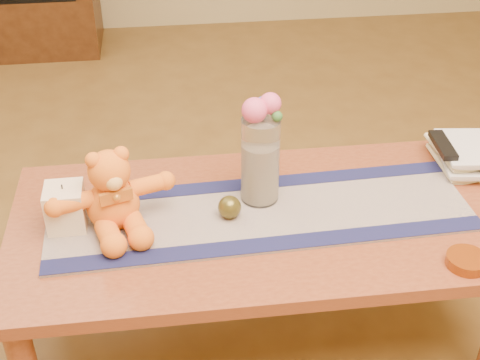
{
  "coord_description": "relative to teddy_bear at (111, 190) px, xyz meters",
  "views": [
    {
      "loc": [
        -0.24,
        -1.47,
        1.57
      ],
      "look_at": [
        -0.05,
        0.0,
        0.58
      ],
      "focal_mm": 49.11,
      "sensor_mm": 36.0,
      "label": 1
    }
  ],
  "objects": [
    {
      "name": "floor",
      "position": [
        0.4,
        -0.01,
        -0.57
      ],
      "size": [
        5.5,
        5.5,
        0.0
      ],
      "primitive_type": "plane",
      "color": "brown",
      "rests_on": "ground"
    },
    {
      "name": "bronze_ball",
      "position": [
        0.32,
        -0.01,
        -0.08
      ],
      "size": [
        0.09,
        0.09,
        0.07
      ],
      "primitive_type": "sphere",
      "rotation": [
        0.0,
        0.0,
        0.42
      ],
      "color": "#4D4519",
      "rests_on": "persian_runner"
    },
    {
      "name": "book_lower",
      "position": [
        1.01,
        0.17,
        -0.09
      ],
      "size": [
        0.2,
        0.25,
        0.02
      ],
      "primitive_type": "imported",
      "rotation": [
        0.0,
        0.0,
        -0.15
      ],
      "color": "#F2E9BB",
      "rests_on": "book_bottom"
    },
    {
      "name": "book_upper",
      "position": [
        1.0,
        0.18,
        -0.07
      ],
      "size": [
        0.17,
        0.23,
        0.02
      ],
      "primitive_type": "imported",
      "rotation": [
        0.0,
        0.0,
        0.04
      ],
      "color": "#F2E9BB",
      "rests_on": "book_lower"
    },
    {
      "name": "book_top",
      "position": [
        1.01,
        0.17,
        -0.05
      ],
      "size": [
        0.19,
        0.24,
        0.02
      ],
      "primitive_type": "imported",
      "rotation": [
        0.0,
        0.0,
        -0.12
      ],
      "color": "#F2E9BB",
      "rests_on": "book_upper"
    },
    {
      "name": "runner_border_far",
      "position": [
        0.4,
        0.14,
        -0.11
      ],
      "size": [
        1.2,
        0.1,
        0.0
      ],
      "primitive_type": "cube",
      "rotation": [
        0.0,
        0.0,
        0.03
      ],
      "color": "#161842",
      "rests_on": "persian_runner"
    },
    {
      "name": "potpourri_fill",
      "position": [
        0.42,
        0.07,
        -0.02
      ],
      "size": [
        0.09,
        0.09,
        0.18
      ],
      "primitive_type": "cylinder",
      "color": "beige",
      "rests_on": "glass_vase"
    },
    {
      "name": "rose_right",
      "position": [
        0.44,
        0.07,
        0.19
      ],
      "size": [
        0.06,
        0.06,
        0.06
      ],
      "primitive_type": "sphere",
      "color": "#E24F7D",
      "rests_on": "glass_vase"
    },
    {
      "name": "blue_flower_side",
      "position": [
        0.39,
        0.09,
        0.17
      ],
      "size": [
        0.04,
        0.04,
        0.04
      ],
      "primitive_type": "sphere",
      "color": "#5055AD",
      "rests_on": "glass_vase"
    },
    {
      "name": "coffee_table_top",
      "position": [
        0.4,
        -0.01,
        -0.14
      ],
      "size": [
        1.4,
        0.7,
        0.04
      ],
      "primitive_type": "cube",
      "color": "brown",
      "rests_on": "floor"
    },
    {
      "name": "blue_flower_back",
      "position": [
        0.43,
        0.1,
        0.18
      ],
      "size": [
        0.04,
        0.04,
        0.04
      ],
      "primitive_type": "sphere",
      "color": "#5055AD",
      "rests_on": "glass_vase"
    },
    {
      "name": "tv_remote",
      "position": [
        1.0,
        0.17,
        -0.04
      ],
      "size": [
        0.06,
        0.16,
        0.02
      ],
      "primitive_type": "cube",
      "rotation": [
        0.0,
        0.0,
        -0.07
      ],
      "color": "black",
      "rests_on": "book_top"
    },
    {
      "name": "leaf_sprig",
      "position": [
        0.46,
        0.05,
        0.17
      ],
      "size": [
        0.03,
        0.03,
        0.03
      ],
      "primitive_type": "sphere",
      "color": "#33662D",
      "rests_on": "glass_vase"
    },
    {
      "name": "book_bottom",
      "position": [
        1.0,
        0.18,
        -0.11
      ],
      "size": [
        0.17,
        0.23,
        0.02
      ],
      "primitive_type": "imported",
      "rotation": [
        0.0,
        0.0,
        -0.01
      ],
      "color": "#F2E9BB",
      "rests_on": "coffee_table_top"
    },
    {
      "name": "persian_runner",
      "position": [
        0.41,
        -0.0,
        -0.12
      ],
      "size": [
        1.21,
        0.39,
        0.01
      ],
      "primitive_type": "cube",
      "rotation": [
        0.0,
        0.0,
        0.03
      ],
      "color": "#221C4F",
      "rests_on": "coffee_table_top"
    },
    {
      "name": "rose_left",
      "position": [
        0.4,
        0.06,
        0.18
      ],
      "size": [
        0.07,
        0.07,
        0.07
      ],
      "primitive_type": "sphere",
      "color": "#E24F7D",
      "rests_on": "glass_vase"
    },
    {
      "name": "pillar_candle",
      "position": [
        -0.13,
        0.01,
        -0.05
      ],
      "size": [
        0.1,
        0.1,
        0.12
      ],
      "primitive_type": "cube",
      "rotation": [
        0.0,
        0.0,
        0.01
      ],
      "color": "beige",
      "rests_on": "persian_runner"
    },
    {
      "name": "teddy_bear",
      "position": [
        0.0,
        0.0,
        0.0
      ],
      "size": [
        0.4,
        0.36,
        0.22
      ],
      "primitive_type": null,
      "rotation": [
        0.0,
        0.0,
        0.29
      ],
      "color": "orange",
      "rests_on": "persian_runner"
    },
    {
      "name": "glass_vase",
      "position": [
        0.42,
        0.07,
        0.02
      ],
      "size": [
        0.11,
        0.11,
        0.26
      ],
      "primitive_type": "cylinder",
      "color": "silver",
      "rests_on": "persian_runner"
    },
    {
      "name": "candle_wick",
      "position": [
        -0.13,
        0.01,
        0.02
      ],
      "size": [
        0.0,
        0.0,
        0.01
      ],
      "primitive_type": "cylinder",
      "rotation": [
        0.0,
        0.0,
        0.01
      ],
      "color": "black",
      "rests_on": "pillar_candle"
    },
    {
      "name": "table_leg_bl",
      "position": [
        -0.24,
        0.28,
        -0.37
      ],
      "size": [
        0.07,
        0.07,
        0.41
      ],
      "primitive_type": "cylinder",
      "color": "brown",
      "rests_on": "floor"
    },
    {
      "name": "amber_dish",
      "position": [
        0.9,
        -0.29,
        -0.11
      ],
      "size": [
        0.13,
        0.13,
        0.03
      ],
      "primitive_type": "cylinder",
      "rotation": [
        0.0,
        0.0,
        0.33
      ],
      "color": "#BF5914",
      "rests_on": "coffee_table_top"
    },
    {
      "name": "runner_border_near",
      "position": [
        0.41,
        -0.15,
        -0.11
      ],
      "size": [
        1.2,
        0.1,
        0.0
      ],
      "primitive_type": "cube",
      "rotation": [
        0.0,
        0.0,
        0.03
      ],
      "color": "#161842",
      "rests_on": "persian_runner"
    },
    {
      "name": "table_leg_br",
      "position": [
        1.04,
        0.28,
        -0.37
      ],
      "size": [
        0.07,
        0.07,
        0.41
      ],
      "primitive_type": "cylinder",
      "color": "brown",
      "rests_on": "floor"
    }
  ]
}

